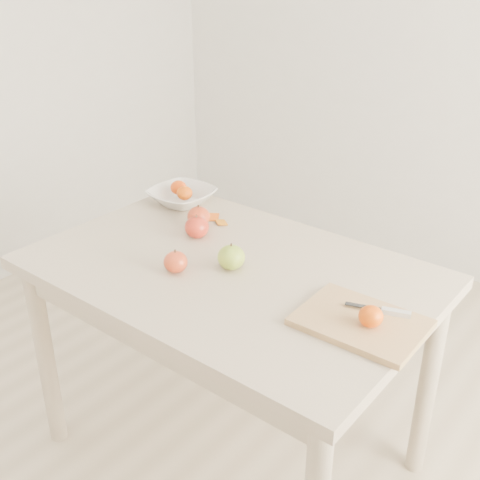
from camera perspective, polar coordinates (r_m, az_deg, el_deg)
The scene contains 14 objects.
ground at distance 2.28m, azimuth -0.83°, elevation -19.32°, with size 3.50×3.50×0.00m, color #C6B293.
table at distance 1.87m, azimuth -0.96°, elevation -5.18°, with size 1.20×0.80×0.75m.
cutting_board at distance 1.58m, azimuth 11.37°, elevation -7.67°, with size 0.31×0.23×0.02m, color tan.
board_tangerine at distance 1.54m, azimuth 12.30°, elevation -7.08°, with size 0.06×0.06×0.05m, color #C84D07.
fruit_bowl at distance 2.26m, azimuth -5.54°, elevation 4.13°, with size 0.23×0.23×0.06m, color white.
bowl_tangerine_near at distance 2.27m, azimuth -5.86°, elevation 4.98°, with size 0.06×0.06×0.05m, color #D44307.
bowl_tangerine_far at distance 2.22m, azimuth -5.28°, elevation 4.46°, with size 0.06×0.06×0.05m, color orange.
orange_peel_a at distance 2.14m, azimuth -2.83°, elevation 2.08°, with size 0.06×0.04×0.00m, color #DB570F.
orange_peel_b at distance 2.10m, azimuth -1.78°, elevation 1.62°, with size 0.04×0.04×0.00m, color #CE6F0E.
paring_knife at distance 1.61m, azimuth 14.09°, elevation -6.60°, with size 0.17×0.07×0.01m.
apple_green at distance 1.79m, azimuth -0.83°, elevation -1.64°, with size 0.08×0.08×0.08m, color olive.
apple_red_c at distance 1.79m, azimuth -6.12°, elevation -2.08°, with size 0.07×0.07×0.06m, color #99070A.
apple_red_b at distance 1.99m, azimuth -4.12°, elevation 1.22°, with size 0.08×0.08×0.07m, color #920508.
apple_red_a at distance 2.07m, azimuth -3.94°, elevation 2.22°, with size 0.08×0.08×0.07m, color #9F0A10.
Camera 1 is at (1.02, -1.23, 1.62)m, focal length 45.00 mm.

